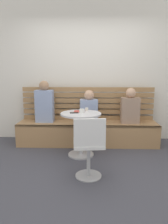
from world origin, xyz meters
name	(u,v)px	position (x,y,z in m)	size (l,w,h in m)	color
ground	(86,172)	(0.00, 0.00, 0.00)	(8.00, 8.00, 0.00)	#42424C
back_wall	(88,70)	(0.00, 1.64, 1.45)	(5.20, 0.10, 2.90)	silver
booth_bench	(88,133)	(0.00, 1.20, 0.22)	(2.70, 0.52, 0.44)	#A87C51
booth_backrest	(88,103)	(0.00, 1.44, 0.78)	(2.65, 0.04, 0.67)	#9A7249
cafe_table	(81,126)	(-0.10, 0.62, 0.52)	(0.68, 0.68, 0.74)	#ADADB2
white_chair	(89,146)	(0.04, -0.19, 0.46)	(0.43, 0.43, 0.85)	#ADADB2
person_adult	(45,104)	(-0.84, 1.23, 0.80)	(0.34, 0.22, 0.80)	#8C9EC6
person_child_left	(130,108)	(0.81, 1.18, 0.74)	(0.34, 0.22, 0.67)	#9E7F6B
person_child_middle	(89,108)	(0.03, 1.22, 0.72)	(0.34, 0.22, 0.63)	#8C9EC6
cup_ceramic_white	(82,111)	(-0.09, 0.61, 0.78)	(0.08, 0.08, 0.07)	white
cup_espresso_small	(87,109)	(-0.01, 0.82, 0.77)	(0.06, 0.06, 0.06)	silver
plate_small	(79,111)	(-0.14, 0.76, 0.75)	(0.17, 0.17, 0.01)	#DB4C42
phone_on_table	(74,113)	(-0.21, 0.62, 0.74)	(0.07, 0.14, 0.01)	black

